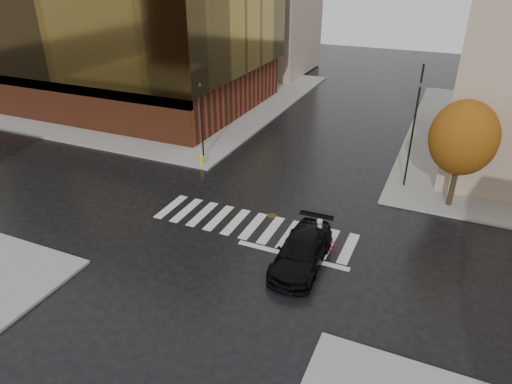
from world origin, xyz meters
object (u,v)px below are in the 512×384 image
Objects in this scene: cyclist at (320,240)px; traffic_light_nw at (201,110)px; sedan at (302,251)px; fire_hydrant at (202,159)px; traffic_light_ne at (415,119)px.

cyclist is 14.56m from traffic_light_nw.
cyclist is (0.49, 1.50, -0.13)m from sedan.
fire_hydrant is at bearing 33.86° from cyclist.
traffic_light_nw is 0.81× the size of traffic_light_ne.
sedan is at bearing 44.95° from traffic_light_nw.
traffic_light_nw reaches higher than sedan.
sedan is 13.34m from fire_hydrant.
sedan is 0.68× the size of traffic_light_ne.
sedan is 15.07m from traffic_light_nw.
sedan is at bearing 72.62° from traffic_light_ne.
cyclist is 0.24× the size of traffic_light_ne.
sedan is 6.62× the size of fire_hydrant.
traffic_light_ne reaches higher than fire_hydrant.
sedan is 12.00m from traffic_light_ne.
cyclist reaches higher than fire_hydrant.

